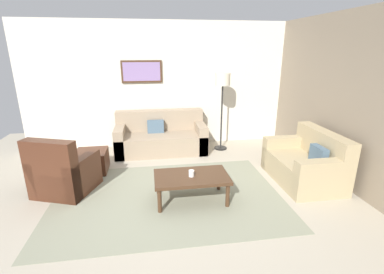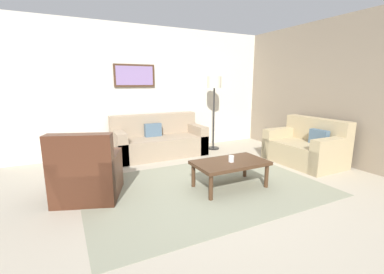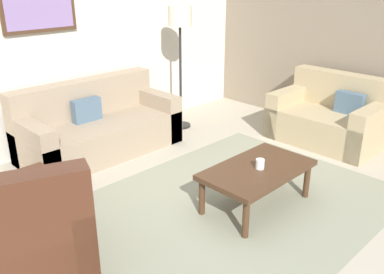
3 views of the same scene
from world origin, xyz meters
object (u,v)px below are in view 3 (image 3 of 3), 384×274
armchair_leather (35,240)px  lamp_standing (180,29)px  couch_loveseat (331,119)px  cup (260,164)px  couch_main (96,128)px  framed_artwork (39,11)px  ottoman (28,200)px  coffee_table (257,172)px

armchair_leather → lamp_standing: 3.55m
couch_loveseat → cup: bearing=-169.9°
lamp_standing → couch_loveseat: bearing=-58.9°
couch_main → cup: size_ratio=20.73×
couch_main → framed_artwork: size_ratio=2.20×
lamp_standing → framed_artwork: framed_artwork is taller
cup → framed_artwork: size_ratio=0.11×
couch_loveseat → cup: (-2.09, -0.37, 0.16)m
ottoman → framed_artwork: (0.98, 1.35, 1.52)m
ottoman → coffee_table: coffee_table is taller
couch_loveseat → framed_artwork: size_ratio=1.54×
couch_loveseat → lamp_standing: bearing=121.1°
cup → framed_artwork: bearing=104.5°
cup → ottoman: bearing=141.4°
couch_loveseat → ottoman: couch_loveseat is taller
couch_main → lamp_standing: (1.35, -0.12, 1.11)m
couch_main → lamp_standing: lamp_standing is taller
couch_main → cup: couch_main is taller
lamp_standing → framed_artwork: bearing=162.8°
ottoman → coffee_table: 2.14m
couch_loveseat → coffee_table: size_ratio=1.25×
armchair_leather → couch_main: bearing=46.7°
ottoman → lamp_standing: (2.69, 0.83, 1.21)m
cup → framed_artwork: 3.06m
armchair_leather → ottoman: 0.83m
couch_loveseat → coffee_table: couch_loveseat is taller
couch_loveseat → armchair_leather: bearing=177.3°
couch_main → lamp_standing: size_ratio=1.14×
framed_artwork → couch_loveseat: bearing=-39.7°
couch_loveseat → lamp_standing: size_ratio=0.80×
armchair_leather → ottoman: armchair_leather is taller
couch_main → framed_artwork: framed_artwork is taller
coffee_table → lamp_standing: 2.58m
coffee_table → cup: (-0.00, -0.03, 0.10)m
lamp_standing → couch_main: bearing=175.0°
framed_artwork → coffee_table: bearing=-75.2°
armchair_leather → couch_loveseat: bearing=-2.7°
coffee_table → framed_artwork: bearing=104.8°
ottoman → lamp_standing: bearing=17.1°
couch_main → couch_loveseat: bearing=-38.1°
couch_main → coffee_table: couch_main is taller
cup → couch_main: bearing=98.5°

